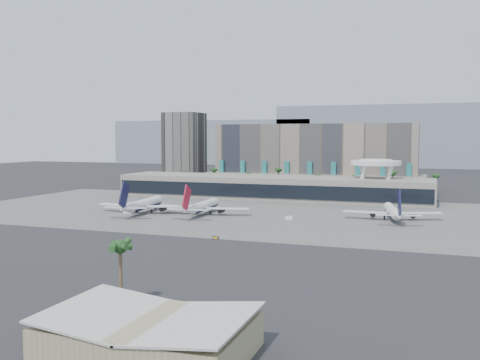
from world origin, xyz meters
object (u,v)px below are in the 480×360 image
(airliner_right, at_px, (393,211))
(airliner_centre, at_px, (202,206))
(taxiway_sign, at_px, (216,238))
(service_vehicle_a, at_px, (129,211))
(airliner_left, at_px, (143,204))
(service_vehicle_b, at_px, (289,218))

(airliner_right, bearing_deg, airliner_centre, 177.80)
(airliner_right, xyz_separation_m, taxiway_sign, (-51.85, -61.44, -3.07))
(service_vehicle_a, xyz_separation_m, taxiway_sign, (58.17, -42.63, -0.78))
(service_vehicle_a, bearing_deg, airliner_centre, 20.82)
(airliner_left, distance_m, service_vehicle_a, 6.70)
(airliner_right, xyz_separation_m, service_vehicle_b, (-39.43, -13.70, -2.78))
(taxiway_sign, bearing_deg, service_vehicle_b, 80.85)
(service_vehicle_b, bearing_deg, airliner_centre, 160.26)
(airliner_centre, height_order, airliner_right, airliner_centre)
(airliner_centre, relative_size, airliner_right, 1.05)
(service_vehicle_b, bearing_deg, airliner_right, 1.71)
(airliner_left, bearing_deg, service_vehicle_b, -3.85)
(airliner_centre, xyz_separation_m, airliner_right, (78.06, 12.15, -0.13))
(airliner_right, distance_m, service_vehicle_a, 111.64)
(airliner_right, relative_size, service_vehicle_b, 13.57)
(taxiway_sign, bearing_deg, airliner_right, 55.26)
(airliner_centre, xyz_separation_m, service_vehicle_a, (-31.96, -6.67, -2.42))
(airliner_left, bearing_deg, taxiway_sign, -46.83)
(airliner_centre, relative_size, service_vehicle_b, 14.22)
(airliner_centre, relative_size, taxiway_sign, 19.83)
(airliner_left, bearing_deg, airliner_centre, 2.88)
(airliner_centre, height_order, service_vehicle_b, airliner_centre)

